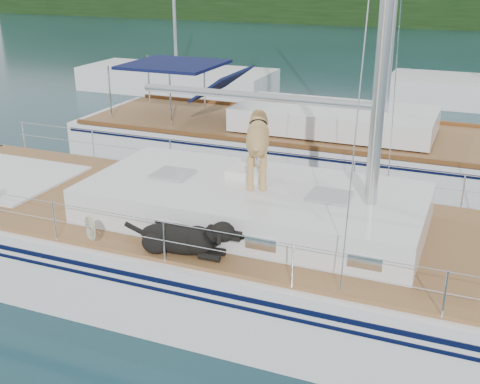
% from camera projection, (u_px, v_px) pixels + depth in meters
% --- Properties ---
extents(ground, '(120.00, 120.00, 0.00)m').
position_uv_depth(ground, '(208.00, 280.00, 10.18)').
color(ground, black).
rests_on(ground, ground).
extents(shore_bank, '(92.00, 1.00, 1.20)m').
position_uv_depth(shore_bank, '(445.00, 19.00, 49.87)').
color(shore_bank, '#595147').
rests_on(shore_bank, ground).
extents(main_sailboat, '(12.00, 3.83, 14.01)m').
position_uv_depth(main_sailboat, '(213.00, 245.00, 9.89)').
color(main_sailboat, silver).
rests_on(main_sailboat, ground).
extents(neighbor_sailboat, '(11.00, 3.50, 13.30)m').
position_uv_depth(neighbor_sailboat, '(291.00, 146.00, 15.42)').
color(neighbor_sailboat, silver).
rests_on(neighbor_sailboat, ground).
extents(bg_boat_west, '(8.00, 3.00, 11.65)m').
position_uv_depth(bg_boat_west, '(177.00, 80.00, 24.95)').
color(bg_boat_west, silver).
rests_on(bg_boat_west, ground).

